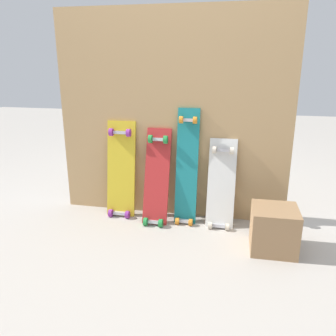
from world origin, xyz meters
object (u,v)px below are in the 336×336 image
Objects in this scene: skateboard_yellow at (121,173)px; skateboard_teal at (187,171)px; skateboard_white at (221,188)px; skateboard_red at (157,181)px; wooden_crate at (274,229)px.

skateboard_teal reaches higher than skateboard_yellow.
skateboard_yellow reaches higher than skateboard_white.
skateboard_red is at bearing -10.19° from skateboard_yellow.
skateboard_yellow is at bearing 163.73° from wooden_crate.
skateboard_teal reaches higher than skateboard_white.
skateboard_white is at bearing -3.28° from skateboard_teal.
skateboard_yellow is 1.13× the size of skateboard_white.
wooden_crate is at bearing -18.35° from skateboard_red.
skateboard_white reaches higher than wooden_crate.
skateboard_red reaches higher than skateboard_white.
skateboard_red is 0.25m from skateboard_teal.
wooden_crate is at bearing -40.23° from skateboard_white.
skateboard_white is (0.81, -0.03, -0.06)m from skateboard_yellow.
skateboard_red is 0.83× the size of skateboard_teal.
skateboard_red is 0.94m from wooden_crate.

